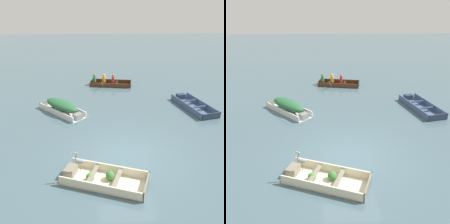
{
  "view_description": "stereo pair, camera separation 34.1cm",
  "coord_description": "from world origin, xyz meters",
  "views": [
    {
      "loc": [
        -1.23,
        -8.76,
        6.06
      ],
      "look_at": [
        -0.38,
        3.73,
        0.35
      ],
      "focal_mm": 40.0,
      "sensor_mm": 36.0,
      "label": 1
    },
    {
      "loc": [
        -0.89,
        -8.78,
        6.06
      ],
      "look_at": [
        -0.38,
        3.73,
        0.35
      ],
      "focal_mm": 40.0,
      "sensor_mm": 36.0,
      "label": 2
    }
  ],
  "objects": [
    {
      "name": "skiff_white_mid_moored",
      "position": [
        -3.21,
        4.58,
        0.42
      ],
      "size": [
        2.87,
        2.91,
        0.74
      ],
      "color": "white",
      "rests_on": "ground"
    },
    {
      "name": "ground_plane",
      "position": [
        0.0,
        0.0,
        0.0
      ],
      "size": [
        80.0,
        80.0,
        0.0
      ],
      "primitive_type": "plane",
      "color": "#47606B"
    },
    {
      "name": "skiff_slate_blue_near_moored",
      "position": [
        4.61,
        4.91,
        0.12
      ],
      "size": [
        1.91,
        3.55,
        0.37
      ],
      "color": "#475B7F",
      "rests_on": "ground"
    },
    {
      "name": "dinghy_cream_foreground",
      "position": [
        -1.14,
        -1.56,
        0.14
      ],
      "size": [
        3.27,
        2.19,
        0.38
      ],
      "color": "beige",
      "rests_on": "ground"
    },
    {
      "name": "rowboat_dark_varnish_with_crew",
      "position": [
        -0.32,
        9.45,
        0.2
      ],
      "size": [
        3.21,
        2.3,
        0.9
      ],
      "color": "#4C2D19",
      "rests_on": "ground"
    },
    {
      "name": "heron_on_dinghy",
      "position": [
        -1.89,
        -1.42,
        0.85
      ],
      "size": [
        0.45,
        0.15,
        0.84
      ],
      "color": "olive",
      "rests_on": "dinghy_cream_foreground"
    }
  ]
}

